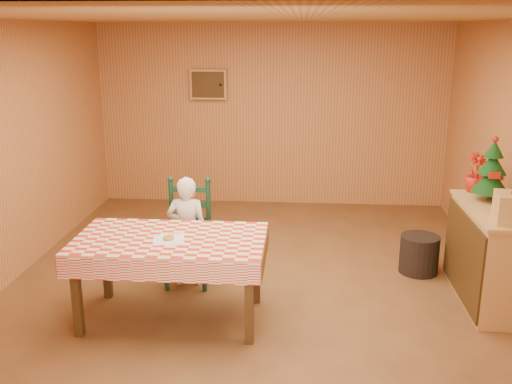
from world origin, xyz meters
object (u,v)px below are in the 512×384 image
(shelf_unit, at_px, (490,255))
(christmas_tree, at_px, (492,172))
(storage_bin, at_px, (419,254))
(seated_child, at_px, (187,231))
(ladder_chair, at_px, (189,235))
(dining_table, at_px, (170,246))

(shelf_unit, height_order, christmas_tree, christmas_tree)
(shelf_unit, xyz_separation_m, storage_bin, (-0.51, 0.63, -0.26))
(shelf_unit, relative_size, christmas_tree, 2.00)
(seated_child, xyz_separation_m, christmas_tree, (2.91, 0.09, 0.65))
(shelf_unit, bearing_deg, christmas_tree, 88.02)
(ladder_chair, distance_m, storage_bin, 2.44)
(ladder_chair, relative_size, storage_bin, 2.65)
(seated_child, bearing_deg, shelf_unit, 176.90)
(dining_table, relative_size, seated_child, 1.47)
(christmas_tree, bearing_deg, dining_table, -164.22)
(ladder_chair, xyz_separation_m, seated_child, (0.00, -0.06, 0.06))
(dining_table, distance_m, shelf_unit, 2.97)
(seated_child, bearing_deg, storage_bin, -168.76)
(ladder_chair, distance_m, seated_child, 0.08)
(storage_bin, bearing_deg, dining_table, -153.23)
(seated_child, height_order, christmas_tree, christmas_tree)
(shelf_unit, xyz_separation_m, christmas_tree, (0.01, 0.25, 0.74))
(ladder_chair, bearing_deg, seated_child, -90.00)
(shelf_unit, distance_m, storage_bin, 0.86)
(seated_child, relative_size, shelf_unit, 0.91)
(shelf_unit, bearing_deg, storage_bin, 129.08)
(seated_child, bearing_deg, dining_table, 90.00)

